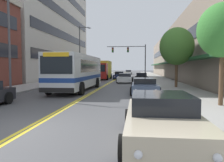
% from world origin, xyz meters
% --- Properties ---
extents(ground_plane, '(240.00, 240.00, 0.00)m').
position_xyz_m(ground_plane, '(0.00, 37.00, 0.00)').
color(ground_plane, '#4C4C4F').
extents(sidewalk_left, '(3.80, 106.00, 0.16)m').
position_xyz_m(sidewalk_left, '(-7.40, 37.00, 0.08)').
color(sidewalk_left, '#9E9B96').
rests_on(sidewalk_left, ground_plane).
extents(sidewalk_right, '(3.80, 106.00, 0.16)m').
position_xyz_m(sidewalk_right, '(7.40, 37.00, 0.08)').
color(sidewalk_right, '#9E9B96').
rests_on(sidewalk_right, ground_plane).
extents(centre_line, '(0.34, 106.00, 0.01)m').
position_xyz_m(centre_line, '(0.00, 37.00, 0.00)').
color(centre_line, yellow).
rests_on(centre_line, ground_plane).
extents(office_tower_left, '(12.08, 31.85, 23.54)m').
position_xyz_m(office_tower_left, '(-15.54, 33.92, 11.77)').
color(office_tower_left, '#BCB7AD').
rests_on(office_tower_left, ground_plane).
extents(storefront_row_right, '(9.10, 68.00, 9.27)m').
position_xyz_m(storefront_row_right, '(13.53, 37.00, 4.63)').
color(storefront_row_right, gray).
rests_on(storefront_row_right, ground_plane).
extents(city_bus, '(2.84, 10.70, 3.12)m').
position_xyz_m(city_bus, '(-1.73, 12.72, 1.76)').
color(city_bus, silver).
rests_on(city_bus, ground_plane).
extents(car_red_parked_left_mid, '(2.05, 4.59, 1.35)m').
position_xyz_m(car_red_parked_left_mid, '(-4.30, 22.48, 0.65)').
color(car_red_parked_left_mid, maroon).
rests_on(car_red_parked_left_mid, ground_plane).
extents(car_beige_parked_left_far, '(2.19, 4.85, 1.25)m').
position_xyz_m(car_beige_parked_left_far, '(-4.34, 29.42, 0.59)').
color(car_beige_parked_left_far, '#BCAD89').
rests_on(car_beige_parked_left_far, ground_plane).
extents(car_champagne_parked_right_foreground, '(2.14, 4.76, 1.31)m').
position_xyz_m(car_champagne_parked_right_foreground, '(4.31, -0.71, 0.61)').
color(car_champagne_parked_right_foreground, beige).
rests_on(car_champagne_parked_right_foreground, ground_plane).
extents(car_slate_blue_parked_right_mid, '(2.19, 4.80, 1.22)m').
position_xyz_m(car_slate_blue_parked_right_mid, '(4.25, 10.48, 0.58)').
color(car_slate_blue_parked_right_mid, '#475675').
rests_on(car_slate_blue_parked_right_mid, ground_plane).
extents(car_black_parked_right_far, '(2.09, 4.50, 1.25)m').
position_xyz_m(car_black_parked_right_far, '(4.40, 27.86, 0.58)').
color(car_black_parked_right_far, black).
rests_on(car_black_parked_right_far, ground_plane).
extents(car_silver_moving_lead, '(2.14, 4.64, 1.30)m').
position_xyz_m(car_silver_moving_lead, '(1.18, 59.65, 0.61)').
color(car_silver_moving_lead, '#B7B7BC').
rests_on(car_silver_moving_lead, ground_plane).
extents(car_navy_moving_second, '(2.03, 4.87, 1.36)m').
position_xyz_m(car_navy_moving_second, '(0.54, 32.64, 0.63)').
color(car_navy_moving_second, '#19234C').
rests_on(car_navy_moving_second, ground_plane).
extents(car_white_moving_third, '(2.18, 4.86, 1.26)m').
position_xyz_m(car_white_moving_third, '(2.06, 23.31, 0.59)').
color(car_white_moving_third, white).
rests_on(car_white_moving_third, ground_plane).
extents(box_truck, '(2.75, 7.30, 3.23)m').
position_xyz_m(box_truck, '(-2.35, 31.12, 1.66)').
color(box_truck, maroon).
rests_on(box_truck, ground_plane).
extents(traffic_signal_mast, '(7.11, 0.38, 6.26)m').
position_xyz_m(traffic_signal_mast, '(2.73, 33.44, 4.51)').
color(traffic_signal_mast, '#47474C').
rests_on(traffic_signal_mast, ground_plane).
extents(street_lamp_left_near, '(1.95, 0.28, 7.62)m').
position_xyz_m(street_lamp_left_near, '(-5.04, 7.77, 4.51)').
color(street_lamp_left_near, '#47474C').
rests_on(street_lamp_left_near, ground_plane).
extents(street_lamp_left_far, '(1.93, 0.28, 8.48)m').
position_xyz_m(street_lamp_left_far, '(-5.07, 27.00, 4.96)').
color(street_lamp_left_far, '#47474C').
rests_on(street_lamp_left_far, ground_plane).
extents(street_tree_right_near, '(2.46, 2.46, 5.08)m').
position_xyz_m(street_tree_right_near, '(7.83, 4.61, 3.88)').
color(street_tree_right_near, brown).
rests_on(street_tree_right_near, sidewalk_right).
extents(street_tree_right_mid, '(3.29, 3.29, 5.76)m').
position_xyz_m(street_tree_right_mid, '(7.48, 15.03, 4.10)').
color(street_tree_right_mid, brown).
rests_on(street_tree_right_mid, sidewalk_right).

